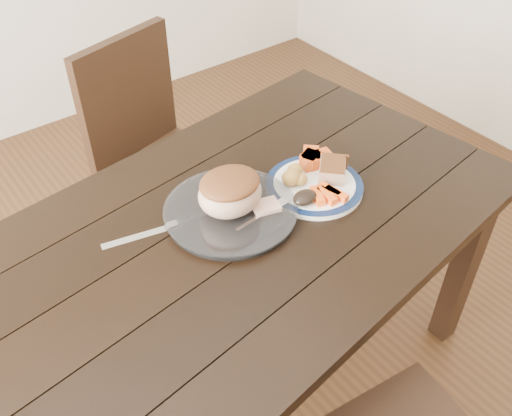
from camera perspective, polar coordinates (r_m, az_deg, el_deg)
ground at (r=2.06m, az=-2.21°, el=-17.62°), size 4.00×4.00×0.00m
dining_table at (r=1.54m, az=-2.83°, el=-4.82°), size 1.70×1.09×0.75m
chair_far at (r=2.18m, az=-10.07°, el=5.94°), size 0.52×0.53×0.93m
dinner_plate at (r=1.60m, az=5.83°, el=2.16°), size 0.27×0.27×0.02m
plate_rim at (r=1.60m, az=5.85°, el=2.40°), size 0.27×0.27×0.02m
serving_platter at (r=1.51m, az=-2.54°, el=-0.42°), size 0.35×0.35×0.02m
pork_slice at (r=1.62m, az=7.62°, el=3.78°), size 0.11×0.11×0.04m
roasted_potatoes at (r=1.58m, az=3.84°, el=3.25°), size 0.08×0.08×0.05m
carrot_batons at (r=1.55m, az=7.16°, el=1.37°), size 0.09×0.10×0.02m
pumpkin_wedges at (r=1.65m, az=5.76°, el=4.92°), size 0.10×0.09×0.04m
dark_mushroom at (r=1.52m, az=4.92°, el=1.05°), size 0.07×0.05×0.03m
fork at (r=1.49m, az=1.00°, el=-0.48°), size 0.18×0.03×0.00m
roast_joint at (r=1.47m, az=-2.61°, el=1.46°), size 0.17×0.15×0.11m
cut_slice at (r=1.50m, az=0.99°, el=0.12°), size 0.08×0.07×0.02m
carving_knife at (r=1.50m, az=-7.11°, el=-1.36°), size 0.32×0.09×0.01m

